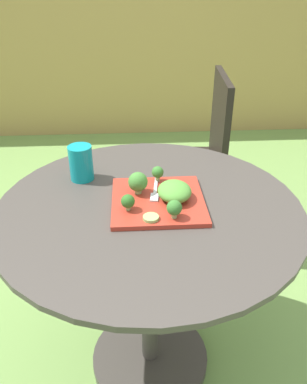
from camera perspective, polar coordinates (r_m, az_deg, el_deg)
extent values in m
plane|color=#70994C|center=(1.65, -0.50, -23.59)|extent=(12.00, 12.00, 0.00)
cube|color=#A8894C|center=(3.43, -2.95, 21.20)|extent=(8.00, 0.08, 1.56)
cylinder|color=#423D38|center=(1.15, -0.66, -2.21)|extent=(0.91, 0.91, 0.02)
cylinder|color=#423D38|center=(1.36, -0.57, -14.38)|extent=(0.06, 0.06, 0.67)
cylinder|color=#423D38|center=(1.63, -0.51, -23.18)|extent=(0.44, 0.44, 0.04)
cube|color=black|center=(2.00, 3.53, 3.80)|extent=(0.47, 0.47, 0.03)
cube|color=black|center=(1.93, 9.79, 10.09)|extent=(0.06, 0.42, 0.45)
cylinder|color=black|center=(2.27, -1.38, 0.97)|extent=(0.02, 0.02, 0.43)
cylinder|color=black|center=(1.96, -1.74, -4.24)|extent=(0.02, 0.02, 0.43)
cylinder|color=black|center=(2.28, 7.70, 0.90)|extent=(0.02, 0.02, 0.43)
cylinder|color=black|center=(1.98, 8.77, -4.27)|extent=(0.02, 0.02, 0.43)
cube|color=#AD3323|center=(1.15, 0.66, -1.32)|extent=(0.27, 0.27, 0.01)
cylinder|color=#0F8C93|center=(1.28, -10.66, 4.24)|extent=(0.08, 0.08, 0.12)
cylinder|color=#0D777D|center=(1.28, -10.58, 3.55)|extent=(0.07, 0.07, 0.08)
cube|color=silver|center=(1.21, 0.34, 1.10)|extent=(0.02, 0.11, 0.00)
cube|color=silver|center=(1.15, 0.13, -0.79)|extent=(0.03, 0.05, 0.00)
ellipsoid|color=#519338|center=(1.13, 3.11, 0.12)|extent=(0.10, 0.12, 0.05)
cylinder|color=#99B770|center=(1.23, 0.61, 1.94)|extent=(0.01, 0.01, 0.02)
sphere|color=#38752D|center=(1.22, 0.62, 2.94)|extent=(0.04, 0.04, 0.04)
cylinder|color=#99B770|center=(1.06, 3.06, -3.46)|extent=(0.01, 0.01, 0.01)
sphere|color=#38752D|center=(1.05, 3.10, -2.33)|extent=(0.04, 0.04, 0.04)
cylinder|color=#99B770|center=(1.09, -3.77, -2.37)|extent=(0.01, 0.01, 0.01)
sphere|color=#2D6623|center=(1.08, -3.81, -1.37)|extent=(0.04, 0.04, 0.04)
cylinder|color=#99B770|center=(1.17, -2.28, 0.16)|extent=(0.02, 0.02, 0.01)
sphere|color=#427F33|center=(1.15, -2.31, 1.52)|extent=(0.06, 0.06, 0.06)
cylinder|color=#8EB766|center=(1.05, -0.61, -3.82)|extent=(0.04, 0.04, 0.01)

